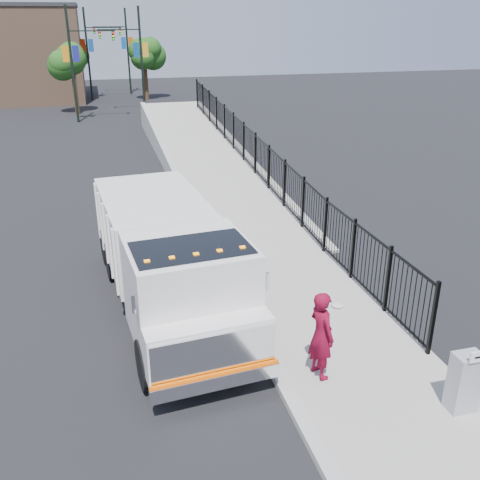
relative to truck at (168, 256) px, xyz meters
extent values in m
plane|color=black|center=(1.82, -1.61, -1.61)|extent=(120.00, 120.00, 0.00)
cube|color=#9E998E|center=(3.75, -3.61, -1.55)|extent=(3.55, 12.00, 0.12)
cube|color=#ADAAA3|center=(1.82, -3.61, -1.53)|extent=(0.30, 12.00, 0.16)
cube|color=#9E998E|center=(3.95, 14.39, -1.61)|extent=(3.95, 24.06, 3.19)
cube|color=black|center=(5.37, 10.39, -0.71)|extent=(0.10, 28.00, 1.80)
cube|color=black|center=(-0.04, 0.42, -1.01)|extent=(1.75, 7.56, 0.24)
cube|color=white|center=(0.18, -2.11, 0.10)|extent=(2.79, 2.64, 2.20)
cube|color=white|center=(0.30, -3.48, -0.45)|extent=(2.65, 0.99, 1.10)
cube|color=silver|center=(0.34, -3.89, -0.45)|extent=(2.53, 0.31, 0.94)
cube|color=silver|center=(0.35, -3.97, -1.01)|extent=(2.65, 0.43, 0.31)
cube|color=#F65800|center=(0.35, -3.97, -0.84)|extent=(2.64, 0.28, 0.07)
cube|color=black|center=(0.21, -2.38, 0.76)|extent=(2.54, 1.64, 0.94)
cube|color=white|center=(-0.16, 1.85, 0.10)|extent=(3.04, 4.84, 1.87)
cube|color=silver|center=(-1.09, -3.32, 0.59)|extent=(0.07, 0.07, 0.39)
cube|color=silver|center=(1.65, -3.09, 0.59)|extent=(0.07, 0.07, 0.39)
cube|color=orange|center=(-0.75, -2.85, 1.22)|extent=(0.12, 0.10, 0.07)
cube|color=orange|center=(-0.25, -2.81, 1.22)|extent=(0.12, 0.10, 0.07)
cube|color=orange|center=(0.24, -2.77, 1.22)|extent=(0.12, 0.10, 0.07)
cube|color=orange|center=(0.73, -2.72, 1.22)|extent=(0.12, 0.10, 0.07)
cube|color=orange|center=(1.23, -2.68, 1.22)|extent=(0.12, 0.10, 0.07)
cylinder|color=black|center=(-0.90, -2.98, -1.06)|extent=(0.45, 1.13, 1.10)
cylinder|color=black|center=(1.40, -2.77, -1.06)|extent=(0.45, 1.13, 1.10)
cylinder|color=black|center=(-1.37, 2.41, -1.06)|extent=(0.45, 1.13, 1.10)
cylinder|color=black|center=(0.94, 2.61, -1.06)|extent=(0.45, 1.13, 1.10)
cylinder|color=black|center=(-1.48, 3.61, -1.06)|extent=(0.45, 1.13, 1.10)
cylinder|color=black|center=(0.83, 3.81, -1.06)|extent=(0.45, 1.13, 1.10)
imported|color=maroon|center=(2.66, -3.68, -0.50)|extent=(0.61, 0.80, 1.98)
cube|color=gray|center=(4.92, -5.41, -0.87)|extent=(0.55, 0.40, 1.25)
cube|color=white|center=(4.92, -5.63, -0.13)|extent=(0.35, 0.04, 0.22)
ellipsoid|color=silver|center=(4.28, -1.09, -1.45)|extent=(0.33, 0.33, 0.08)
cylinder|color=black|center=(-2.71, 29.15, 2.39)|extent=(0.18, 0.18, 8.00)
cube|color=black|center=(-1.11, 29.15, 4.69)|extent=(3.20, 0.08, 0.08)
cube|color=black|center=(0.33, 29.15, 4.34)|extent=(0.18, 0.22, 0.60)
cube|color=navy|center=(-2.36, 29.15, 3.19)|extent=(0.45, 0.04, 1.10)
cube|color=orange|center=(-3.06, 29.15, 3.19)|extent=(0.45, 0.04, 1.10)
cylinder|color=black|center=(2.51, 32.58, 2.39)|extent=(0.18, 0.18, 8.00)
cube|color=black|center=(0.91, 32.58, 4.69)|extent=(3.20, 0.08, 0.08)
cube|color=black|center=(-0.53, 32.58, 4.34)|extent=(0.18, 0.22, 0.60)
cube|color=orange|center=(2.86, 32.58, 3.19)|extent=(0.45, 0.04, 1.10)
cube|color=navy|center=(2.16, 32.58, 3.19)|extent=(0.45, 0.04, 1.10)
cylinder|color=black|center=(-1.58, 40.82, 2.39)|extent=(0.18, 0.18, 8.00)
cube|color=black|center=(0.02, 40.82, 4.69)|extent=(3.20, 0.08, 0.08)
cube|color=black|center=(1.46, 40.82, 4.34)|extent=(0.18, 0.22, 0.60)
cube|color=#14499A|center=(-1.23, 40.82, 3.19)|extent=(0.45, 0.04, 1.10)
cube|color=red|center=(-1.93, 40.82, 3.19)|extent=(0.45, 0.04, 1.10)
cylinder|color=black|center=(2.27, 44.60, 2.39)|extent=(0.18, 0.18, 8.00)
cube|color=black|center=(0.67, 44.60, 4.69)|extent=(3.20, 0.08, 0.08)
cube|color=black|center=(-0.77, 44.60, 4.34)|extent=(0.18, 0.22, 0.60)
cube|color=#C65807|center=(2.62, 44.60, 3.19)|extent=(0.45, 0.04, 1.10)
cube|color=#1053A2|center=(1.92, 44.60, 3.19)|extent=(0.45, 0.04, 1.10)
cylinder|color=#382314|center=(-2.81, 32.92, -0.01)|extent=(0.36, 0.36, 3.20)
sphere|color=#194714|center=(-2.81, 32.92, 2.39)|extent=(2.46, 2.46, 2.46)
cylinder|color=#382314|center=(3.41, 39.65, -0.01)|extent=(0.36, 0.36, 3.20)
sphere|color=#194714|center=(3.41, 39.65, 2.39)|extent=(2.31, 2.31, 2.31)
cylinder|color=#382314|center=(-2.90, 46.01, -0.01)|extent=(0.36, 0.36, 3.20)
sphere|color=#194714|center=(-2.90, 46.01, 2.39)|extent=(2.55, 2.55, 2.55)
cube|color=#8C664C|center=(-7.18, 42.39, 2.39)|extent=(10.00, 10.00, 8.00)
camera|label=1|loc=(-1.43, -12.43, 5.64)|focal=40.00mm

